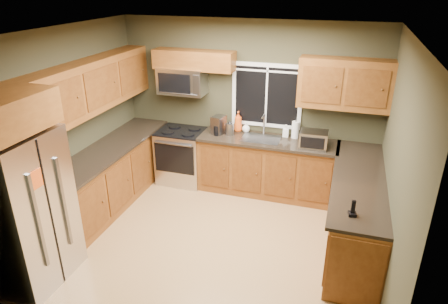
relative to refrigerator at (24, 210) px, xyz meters
The scene contains 29 objects.
floor 2.35m from the refrigerator, 36.78° to the left, with size 4.20×4.20×0.00m, color #A27747.
ceiling 2.82m from the refrigerator, 36.78° to the left, with size 4.20×4.20×0.00m, color white.
back_wall 3.58m from the refrigerator, 60.71° to the left, with size 4.20×4.20×0.00m, color #343220.
front_wall 1.86m from the refrigerator, 16.04° to the right, with size 4.20×4.20×0.00m, color #343220.
left_wall 1.42m from the refrigerator, 105.52° to the left, with size 3.60×3.60×0.00m, color #343220.
right_wall 4.08m from the refrigerator, 18.71° to the left, with size 3.60×3.60×0.00m, color #343220.
window 3.75m from the refrigerator, 56.52° to the left, with size 1.12×0.03×1.02m.
base_cabinets_left 1.83m from the refrigerator, 91.97° to the left, with size 0.60×2.65×0.90m, color brown.
countertop_left 1.78m from the refrigerator, 91.16° to the left, with size 0.65×2.65×0.04m, color black.
base_cabinets_back 3.56m from the refrigerator, 52.43° to the left, with size 2.17×0.60×0.90m, color brown.
countertop_back 3.51m from the refrigerator, 52.18° to the left, with size 2.17×0.65×0.04m, color black.
base_cabinets_peninsula 4.02m from the refrigerator, 27.50° to the left, with size 0.60×2.52×0.90m.
countertop_peninsula 3.97m from the refrigerator, 27.77° to the left, with size 0.65×2.50×0.04m, color black.
upper_cabinets_left 2.03m from the refrigerator, 96.30° to the left, with size 0.33×2.65×0.72m, color brown.
upper_cabinets_back_left 3.28m from the refrigerator, 73.15° to the left, with size 1.30×0.33×0.30m, color brown.
upper_cabinets_back_right 4.44m from the refrigerator, 42.62° to the left, with size 1.30×0.33×0.72m, color brown.
upper_cabinet_over_fridge 1.13m from the refrigerator, behind, with size 0.72×0.90×0.38m, color brown.
refrigerator is the anchor object (origin of this frame).
range 2.89m from the refrigerator, 76.03° to the left, with size 0.76×0.69×0.94m.
microwave 3.10m from the refrigerator, 76.66° to the left, with size 0.76×0.41×0.42m.
sink 3.46m from the refrigerator, 53.87° to the left, with size 0.60×0.42×0.36m.
toaster_oven 3.91m from the refrigerator, 43.14° to the left, with size 0.41×0.32×0.25m.
coffee_maker 3.09m from the refrigerator, 64.38° to the left, with size 0.23×0.27×0.29m.
kettle 3.18m from the refrigerator, 61.23° to the left, with size 0.17×0.17×0.24m.
paper_towel_roll 3.92m from the refrigerator, 49.59° to the left, with size 0.14×0.14×0.29m.
soap_bottle_a 3.41m from the refrigerator, 61.86° to the left, with size 0.13×0.13×0.33m, color #F15816.
soap_bottle_b 3.83m from the refrigerator, 51.30° to the left, with size 0.09×0.09×0.20m, color white.
soap_bottle_c 3.47m from the refrigerator, 59.90° to the left, with size 0.12×0.12×0.16m, color white.
cordless_phone 3.56m from the refrigerator, 14.88° to the left, with size 0.10×0.10×0.18m.
Camera 1 is at (1.49, -4.22, 3.25)m, focal length 32.00 mm.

